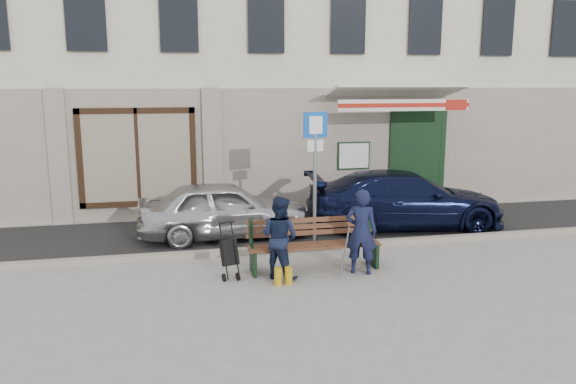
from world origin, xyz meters
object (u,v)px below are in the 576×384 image
object	(u,v)px
man	(361,232)
stroller	(229,254)
parking_sign	(315,157)
bench	(312,245)
car_navy	(405,199)
car_silver	(224,209)
woman	(280,237)

from	to	relation	value
man	stroller	distance (m)	2.34
parking_sign	man	size ratio (longest dim) A/B	1.82
bench	car_navy	bearing A→B (deg)	40.82
car_silver	parking_sign	xyz separation A→B (m)	(1.73, -1.13, 1.24)
car_navy	man	size ratio (longest dim) A/B	3.00
car_navy	bench	size ratio (longest dim) A/B	1.90
stroller	woman	bearing A→B (deg)	-31.89
bench	stroller	distance (m)	1.51
car_silver	woman	size ratio (longest dim) A/B	2.56
man	parking_sign	bearing A→B (deg)	-54.96
man	stroller	size ratio (longest dim) A/B	1.58
bench	man	world-z (taller)	man
stroller	car_silver	bearing A→B (deg)	66.29
car_silver	man	world-z (taller)	man
bench	stroller	world-z (taller)	bench
car_navy	parking_sign	bearing A→B (deg)	120.85
parking_sign	woman	size ratio (longest dim) A/B	1.92
car_navy	man	world-z (taller)	man
car_silver	bench	distance (m)	2.82
stroller	man	bearing A→B (deg)	-26.19
bench	parking_sign	bearing A→B (deg)	73.22
car_silver	man	distance (m)	3.56
woman	stroller	size ratio (longest dim) A/B	1.49
car_silver	car_navy	bearing A→B (deg)	-91.67
car_silver	car_navy	size ratio (longest dim) A/B	0.81
parking_sign	man	world-z (taller)	parking_sign
car_navy	woman	world-z (taller)	woman
car_silver	man	size ratio (longest dim) A/B	2.43
car_navy	parking_sign	size ratio (longest dim) A/B	1.65
parking_sign	man	distance (m)	2.09
car_silver	woman	distance (m)	2.86
parking_sign	bench	size ratio (longest dim) A/B	1.15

